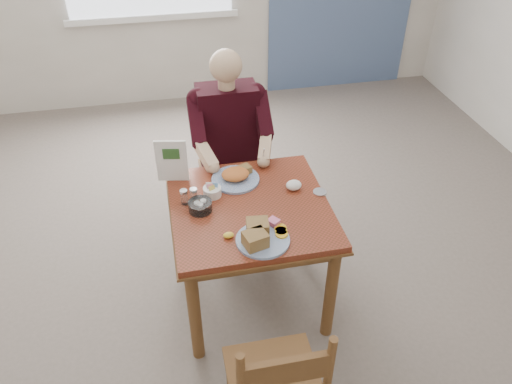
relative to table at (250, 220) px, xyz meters
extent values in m
plane|color=#61594F|center=(0.00, 0.00, -0.64)|extent=(6.00, 6.00, 0.00)
ellipsoid|color=yellow|center=(-0.17, -0.25, 0.13)|extent=(0.06, 0.05, 0.03)
ellipsoid|color=white|center=(0.28, 0.10, 0.14)|extent=(0.10, 0.08, 0.06)
cylinder|color=silver|center=(0.43, 0.03, 0.12)|extent=(0.09, 0.09, 0.01)
cube|color=white|center=(-0.40, 2.96, 0.28)|extent=(1.72, 0.04, 0.06)
cube|color=maroon|center=(0.00, 0.00, 0.09)|extent=(0.90, 0.90, 0.04)
cube|color=brown|center=(0.00, 0.00, 0.06)|extent=(0.92, 0.92, 0.01)
cylinder|color=brown|center=(-0.39, -0.39, -0.28)|extent=(0.07, 0.07, 0.71)
cylinder|color=brown|center=(0.39, -0.39, -0.28)|extent=(0.07, 0.07, 0.71)
cylinder|color=brown|center=(-0.39, 0.39, -0.28)|extent=(0.07, 0.07, 0.71)
cylinder|color=brown|center=(0.39, 0.39, -0.28)|extent=(0.07, 0.07, 0.71)
cube|color=brown|center=(0.00, -0.39, 0.02)|extent=(0.80, 0.03, 0.08)
cube|color=brown|center=(0.00, 0.39, 0.02)|extent=(0.80, 0.03, 0.08)
cube|color=brown|center=(-0.39, 0.00, 0.02)|extent=(0.03, 0.80, 0.08)
cube|color=brown|center=(0.39, 0.00, 0.02)|extent=(0.03, 0.80, 0.08)
cylinder|color=brown|center=(-0.18, 0.57, -0.41)|extent=(0.04, 0.04, 0.45)
cylinder|color=brown|center=(0.18, 0.57, -0.41)|extent=(0.04, 0.04, 0.45)
cylinder|color=brown|center=(-0.18, 0.93, -0.41)|extent=(0.04, 0.04, 0.45)
cylinder|color=brown|center=(0.18, 0.93, -0.41)|extent=(0.04, 0.04, 0.45)
cube|color=brown|center=(0.00, 0.75, -0.17)|extent=(0.42, 0.42, 0.03)
cylinder|color=brown|center=(-0.18, 0.93, 0.06)|extent=(0.04, 0.04, 0.50)
cylinder|color=brown|center=(0.18, 0.93, 0.06)|extent=(0.04, 0.04, 0.50)
cube|color=brown|center=(0.00, 0.93, 0.16)|extent=(0.38, 0.03, 0.14)
cylinder|color=brown|center=(-0.26, -0.75, -0.41)|extent=(0.04, 0.04, 0.45)
cylinder|color=brown|center=(0.10, -0.75, -0.41)|extent=(0.04, 0.04, 0.45)
cube|color=brown|center=(-0.08, -0.93, -0.17)|extent=(0.42, 0.42, 0.03)
cylinder|color=brown|center=(0.10, -1.11, 0.06)|extent=(0.04, 0.04, 0.50)
cube|color=brown|center=(-0.08, -1.11, 0.16)|extent=(0.38, 0.03, 0.14)
cube|color=gray|center=(-0.10, 0.63, -0.10)|extent=(0.13, 0.38, 0.12)
cube|color=gray|center=(0.10, 0.63, -0.10)|extent=(0.13, 0.38, 0.12)
cube|color=gray|center=(-0.10, 0.45, -0.40)|extent=(0.10, 0.10, 0.48)
cube|color=gray|center=(0.10, 0.45, -0.40)|extent=(0.10, 0.10, 0.48)
cube|color=black|center=(0.00, 0.78, 0.20)|extent=(0.40, 0.22, 0.58)
sphere|color=black|center=(-0.19, 0.78, 0.42)|extent=(0.15, 0.15, 0.15)
sphere|color=black|center=(0.19, 0.78, 0.42)|extent=(0.15, 0.15, 0.15)
cylinder|color=tan|center=(0.00, 0.76, 0.51)|extent=(0.11, 0.11, 0.08)
sphere|color=tan|center=(0.00, 0.76, 0.64)|extent=(0.21, 0.21, 0.21)
cube|color=black|center=(-0.22, 0.67, 0.32)|extent=(0.09, 0.29, 0.27)
cube|color=black|center=(0.22, 0.67, 0.32)|extent=(0.09, 0.29, 0.27)
sphere|color=black|center=(-0.22, 0.55, 0.22)|extent=(0.09, 0.09, 0.09)
sphere|color=black|center=(0.22, 0.55, 0.22)|extent=(0.09, 0.09, 0.09)
cube|color=tan|center=(-0.19, 0.46, 0.19)|extent=(0.14, 0.23, 0.14)
cube|color=tan|center=(0.19, 0.46, 0.19)|extent=(0.14, 0.23, 0.14)
sphere|color=tan|center=(-0.16, 0.37, 0.15)|extent=(0.08, 0.08, 0.08)
sphere|color=tan|center=(0.16, 0.37, 0.15)|extent=(0.08, 0.08, 0.08)
cylinder|color=silver|center=(0.16, 0.37, 0.20)|extent=(0.01, 0.05, 0.12)
cylinder|color=white|center=(0.01, -0.31, 0.12)|extent=(0.32, 0.32, 0.02)
cube|color=tan|center=(-0.04, -0.35, 0.17)|extent=(0.14, 0.13, 0.08)
cube|color=tan|center=(-0.01, -0.26, 0.17)|extent=(0.13, 0.11, 0.08)
cylinder|color=gold|center=(0.11, -0.30, 0.13)|extent=(0.07, 0.07, 0.01)
cylinder|color=gold|center=(0.11, -0.27, 0.13)|extent=(0.08, 0.08, 0.01)
cylinder|color=gold|center=(0.11, -0.25, 0.13)|extent=(0.09, 0.09, 0.01)
cube|color=pink|center=(0.09, -0.20, 0.14)|extent=(0.08, 0.08, 0.03)
cylinder|color=white|center=(-0.04, 0.26, 0.12)|extent=(0.38, 0.38, 0.02)
ellipsoid|color=#C7782F|center=(-0.04, 0.26, 0.16)|extent=(0.21, 0.20, 0.06)
cube|color=tan|center=(0.01, 0.30, 0.15)|extent=(0.13, 0.10, 0.04)
cylinder|color=white|center=(-0.20, 0.14, 0.14)|extent=(0.12, 0.12, 0.06)
cube|color=pink|center=(-0.21, 0.14, 0.18)|extent=(0.04, 0.01, 0.03)
cube|color=#6699D8|center=(-0.18, 0.15, 0.18)|extent=(0.04, 0.03, 0.03)
cube|color=#EAD159|center=(-0.20, 0.12, 0.18)|extent=(0.04, 0.03, 0.03)
cube|color=white|center=(-0.21, 0.16, 0.18)|extent=(0.04, 0.02, 0.03)
cylinder|color=white|center=(-0.36, 0.09, 0.15)|extent=(0.04, 0.04, 0.08)
cylinder|color=silver|center=(-0.36, 0.09, 0.20)|extent=(0.04, 0.04, 0.02)
cylinder|color=white|center=(-0.31, 0.10, 0.15)|extent=(0.04, 0.04, 0.08)
cylinder|color=silver|center=(-0.31, 0.10, 0.20)|extent=(0.04, 0.04, 0.02)
cylinder|color=white|center=(-0.28, 0.01, 0.14)|extent=(0.14, 0.14, 0.06)
cylinder|color=white|center=(-0.30, 0.01, 0.16)|extent=(0.03, 0.03, 0.02)
cylinder|color=white|center=(-0.26, 0.02, 0.16)|extent=(0.03, 0.03, 0.02)
cylinder|color=white|center=(-0.28, -0.01, 0.16)|extent=(0.03, 0.03, 0.02)
cube|color=white|center=(-0.41, 0.34, 0.25)|extent=(0.19, 0.05, 0.28)
cube|color=#2D5926|center=(-0.41, 0.33, 0.30)|extent=(0.10, 0.02, 0.07)
camera|label=1|loc=(-0.43, -2.20, 1.89)|focal=35.00mm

